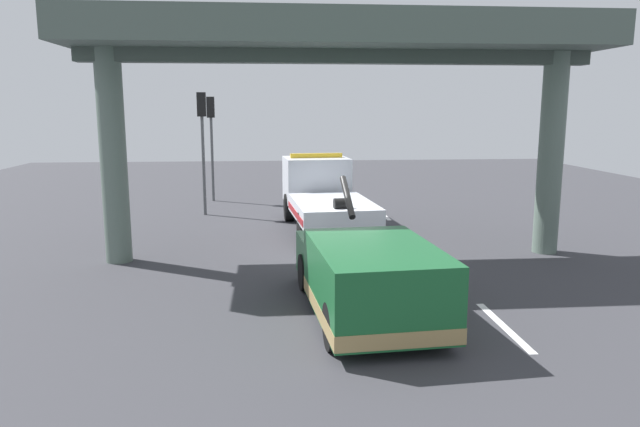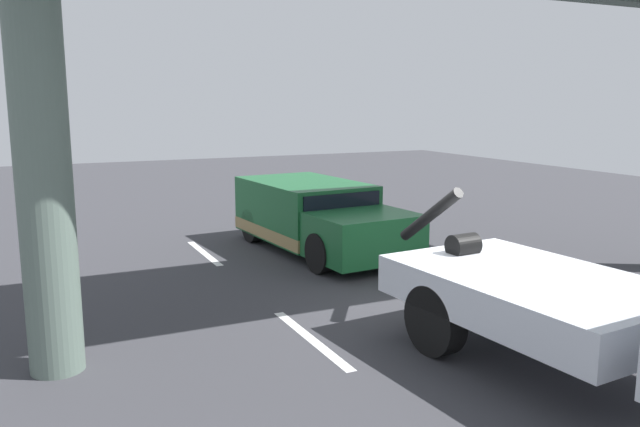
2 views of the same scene
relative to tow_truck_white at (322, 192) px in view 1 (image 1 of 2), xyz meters
The scene contains 9 objects.
ground_plane 4.06m from the tow_truck_white, behind, with size 60.00×40.00×0.10m, color #38383D.
lane_stripe_west 10.27m from the tow_truck_white, 165.33° to the right, with size 2.60×0.16×0.01m, color silver.
lane_stripe_mid 4.80m from the tow_truck_white, 146.25° to the right, with size 2.60×0.16×0.01m, color silver.
lane_stripe_east 3.56m from the tow_truck_white, 50.40° to the right, with size 2.60×0.16×0.01m, color silver.
tow_truck_white is the anchor object (origin of this frame).
towed_van_green 9.08m from the tow_truck_white, behind, with size 5.35×2.57×1.58m.
overpass_structure 6.19m from the tow_truck_white, behind, with size 3.60×13.98×6.47m.
traffic_light_near 5.55m from the tow_truck_white, 58.65° to the left, with size 0.39×0.32×4.69m.
traffic_light_far 7.84m from the tow_truck_white, 35.29° to the left, with size 0.39×0.32×4.59m.
Camera 1 is at (-16.25, 1.89, 4.10)m, focal length 32.85 mm.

